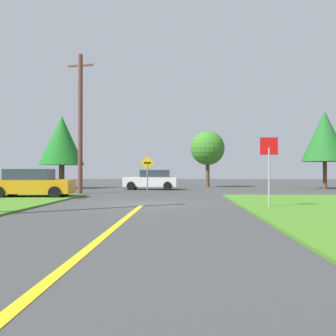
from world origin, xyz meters
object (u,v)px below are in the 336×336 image
(car_approaching_junction, at_px, (152,180))
(oak_tree_right, at_px, (325,136))
(pine_tree_center, at_px, (62,141))
(stop_sign, at_px, (269,159))
(direction_sign, at_px, (147,171))
(parked_car_near_building, at_px, (32,183))
(oak_tree_left, at_px, (208,148))
(utility_pole_mid, at_px, (80,122))

(car_approaching_junction, height_order, oak_tree_right, oak_tree_right)
(pine_tree_center, bearing_deg, car_approaching_junction, -9.84)
(stop_sign, relative_size, direction_sign, 1.14)
(parked_car_near_building, height_order, oak_tree_left, oak_tree_left)
(parked_car_near_building, distance_m, pine_tree_center, 12.36)
(utility_pole_mid, bearing_deg, stop_sign, -44.34)
(car_approaching_junction, height_order, pine_tree_center, pine_tree_center)
(oak_tree_left, relative_size, oak_tree_right, 0.80)
(parked_car_near_building, distance_m, direction_sign, 6.98)
(stop_sign, bearing_deg, pine_tree_center, -43.82)
(stop_sign, height_order, oak_tree_left, oak_tree_left)
(parked_car_near_building, relative_size, pine_tree_center, 0.71)
(oak_tree_left, bearing_deg, pine_tree_center, -164.27)
(utility_pole_mid, bearing_deg, parked_car_near_building, -110.52)
(utility_pole_mid, distance_m, direction_sign, 5.82)
(utility_pole_mid, bearing_deg, oak_tree_right, 22.40)
(oak_tree_right, bearing_deg, direction_sign, -147.74)
(parked_car_near_building, height_order, oak_tree_right, oak_tree_right)
(oak_tree_right, bearing_deg, oak_tree_left, 161.93)
(car_approaching_junction, relative_size, pine_tree_center, 0.69)
(parked_car_near_building, height_order, utility_pole_mid, utility_pole_mid)
(utility_pole_mid, relative_size, direction_sign, 3.78)
(car_approaching_junction, bearing_deg, stop_sign, 111.48)
(oak_tree_left, bearing_deg, utility_pole_mid, -129.90)
(parked_car_near_building, height_order, direction_sign, direction_sign)
(pine_tree_center, bearing_deg, direction_sign, -46.33)
(stop_sign, xyz_separation_m, utility_pole_mid, (-10.36, 10.12, 2.83))
(stop_sign, xyz_separation_m, pine_tree_center, (-14.00, 17.57, 2.20))
(car_approaching_junction, distance_m, pine_tree_center, 8.77)
(stop_sign, relative_size, oak_tree_left, 0.53)
(stop_sign, relative_size, car_approaching_junction, 0.65)
(direction_sign, bearing_deg, stop_sign, -57.29)
(car_approaching_junction, xyz_separation_m, utility_pole_mid, (-4.34, -6.06, 4.00))
(direction_sign, xyz_separation_m, oak_tree_right, (14.45, 9.12, 2.96))
(oak_tree_left, xyz_separation_m, oak_tree_right, (9.84, -3.21, 0.80))
(pine_tree_center, bearing_deg, oak_tree_right, 1.07)
(stop_sign, height_order, direction_sign, stop_sign)
(stop_sign, height_order, car_approaching_junction, stop_sign)
(stop_sign, distance_m, car_approaching_junction, 17.30)
(stop_sign, xyz_separation_m, parked_car_near_building, (-11.95, 5.86, -1.17))
(oak_tree_left, bearing_deg, direction_sign, -110.50)
(utility_pole_mid, height_order, direction_sign, utility_pole_mid)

